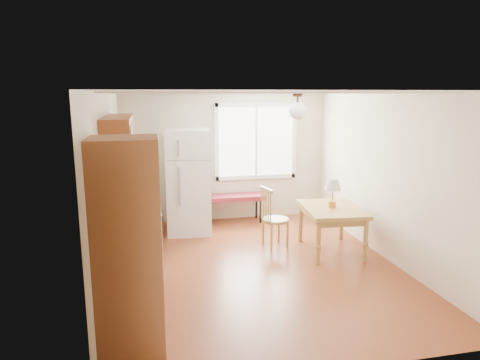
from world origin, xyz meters
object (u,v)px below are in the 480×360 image
object	(u,v)px
chair	(271,213)
dining_table	(332,214)
bench	(234,198)
refrigerator	(189,181)

from	to	relation	value
chair	dining_table	bearing A→B (deg)	-35.48
dining_table	chair	xyz separation A→B (m)	(-0.89, 0.39, -0.05)
dining_table	bench	bearing A→B (deg)	128.14
chair	bench	bearing A→B (deg)	90.36
dining_table	chair	world-z (taller)	chair
bench	chair	distance (m)	1.51
refrigerator	bench	size ratio (longest dim) A/B	1.57
refrigerator	dining_table	size ratio (longest dim) A/B	1.53
bench	chair	xyz separation A→B (m)	(0.31, -1.47, 0.08)
refrigerator	chair	size ratio (longest dim) A/B	1.90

